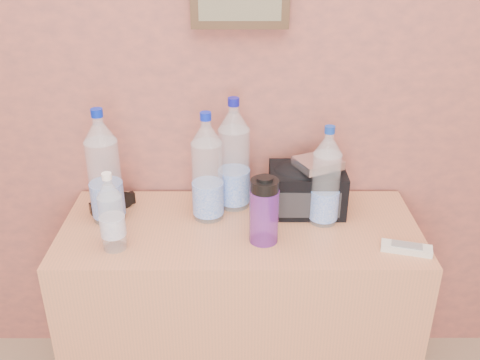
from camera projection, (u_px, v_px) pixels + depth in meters
name	position (u px, v px, depth m)	size (l,w,h in m)	color
dresser	(240.00, 313.00, 1.85)	(1.13, 0.47, 0.71)	#A18053
pet_large_a	(104.00, 173.00, 1.66)	(0.10, 0.10, 0.37)	white
pet_large_b	(234.00, 160.00, 1.74)	(0.10, 0.10, 0.38)	silver
pet_large_c	(207.00, 173.00, 1.67)	(0.10, 0.10, 0.36)	silver
pet_large_d	(326.00, 181.00, 1.65)	(0.09, 0.09, 0.32)	silver
pet_small	(112.00, 216.00, 1.54)	(0.07, 0.07, 0.24)	silver
nalgene_bottle	(264.00, 210.00, 1.57)	(0.09, 0.09, 0.21)	purple
sunglasses	(113.00, 203.00, 1.78)	(0.16, 0.06, 0.04)	black
ac_remote	(406.00, 248.00, 1.56)	(0.14, 0.05, 0.02)	silver
toiletry_bag	(307.00, 187.00, 1.75)	(0.24, 0.18, 0.17)	black
foil_packet	(318.00, 163.00, 1.69)	(0.13, 0.11, 0.03)	silver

